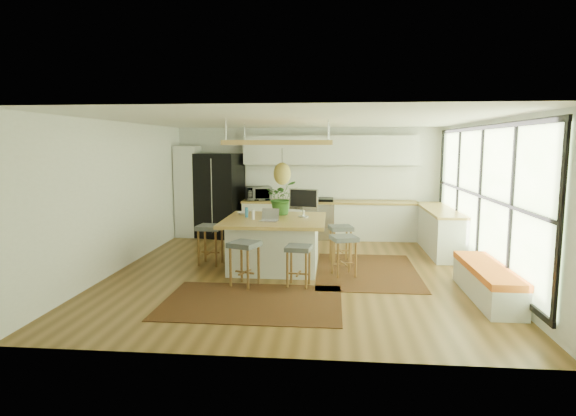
# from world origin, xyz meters

# --- Properties ---
(floor) EXTENTS (7.00, 7.00, 0.00)m
(floor) POSITION_xyz_m (0.00, 0.00, 0.00)
(floor) COLOR #523917
(floor) RESTS_ON ground
(ceiling) EXTENTS (7.00, 7.00, 0.00)m
(ceiling) POSITION_xyz_m (0.00, 0.00, 2.70)
(ceiling) COLOR white
(ceiling) RESTS_ON ground
(wall_back) EXTENTS (6.50, 0.00, 6.50)m
(wall_back) POSITION_xyz_m (0.00, 3.50, 1.35)
(wall_back) COLOR silver
(wall_back) RESTS_ON ground
(wall_front) EXTENTS (6.50, 0.00, 6.50)m
(wall_front) POSITION_xyz_m (0.00, -3.50, 1.35)
(wall_front) COLOR silver
(wall_front) RESTS_ON ground
(wall_left) EXTENTS (0.00, 7.00, 7.00)m
(wall_left) POSITION_xyz_m (-3.25, 0.00, 1.35)
(wall_left) COLOR silver
(wall_left) RESTS_ON ground
(wall_right) EXTENTS (0.00, 7.00, 7.00)m
(wall_right) POSITION_xyz_m (3.25, 0.00, 1.35)
(wall_right) COLOR silver
(wall_right) RESTS_ON ground
(window_wall) EXTENTS (0.10, 6.20, 2.60)m
(window_wall) POSITION_xyz_m (3.22, 0.00, 1.40)
(window_wall) COLOR black
(window_wall) RESTS_ON wall_right
(pantry) EXTENTS (0.55, 0.60, 2.25)m
(pantry) POSITION_xyz_m (-2.95, 3.18, 1.12)
(pantry) COLOR silver
(pantry) RESTS_ON floor
(back_counter_base) EXTENTS (4.20, 0.60, 0.88)m
(back_counter_base) POSITION_xyz_m (0.55, 3.18, 0.44)
(back_counter_base) COLOR silver
(back_counter_base) RESTS_ON floor
(back_counter_top) EXTENTS (4.24, 0.64, 0.05)m
(back_counter_top) POSITION_xyz_m (0.55, 3.18, 0.90)
(back_counter_top) COLOR olive
(back_counter_top) RESTS_ON back_counter_base
(backsplash) EXTENTS (4.20, 0.02, 0.80)m
(backsplash) POSITION_xyz_m (0.55, 3.48, 1.35)
(backsplash) COLOR white
(backsplash) RESTS_ON wall_back
(upper_cabinets) EXTENTS (4.20, 0.34, 0.70)m
(upper_cabinets) POSITION_xyz_m (0.55, 3.32, 2.15)
(upper_cabinets) COLOR silver
(upper_cabinets) RESTS_ON wall_back
(range) EXTENTS (0.76, 0.62, 1.00)m
(range) POSITION_xyz_m (0.30, 3.18, 0.50)
(range) COLOR #A5A5AA
(range) RESTS_ON floor
(right_counter_base) EXTENTS (0.60, 2.50, 0.88)m
(right_counter_base) POSITION_xyz_m (2.93, 2.00, 0.44)
(right_counter_base) COLOR silver
(right_counter_base) RESTS_ON floor
(right_counter_top) EXTENTS (0.64, 2.54, 0.05)m
(right_counter_top) POSITION_xyz_m (2.93, 2.00, 0.90)
(right_counter_top) COLOR olive
(right_counter_top) RESTS_ON right_counter_base
(window_bench) EXTENTS (0.52, 2.00, 0.50)m
(window_bench) POSITION_xyz_m (2.95, -1.20, 0.25)
(window_bench) COLOR silver
(window_bench) RESTS_ON floor
(ceiling_panel) EXTENTS (1.86, 1.86, 0.80)m
(ceiling_panel) POSITION_xyz_m (-0.30, 0.40, 2.05)
(ceiling_panel) COLOR olive
(ceiling_panel) RESTS_ON ceiling
(rug_near) EXTENTS (2.60, 1.80, 0.01)m
(rug_near) POSITION_xyz_m (-0.52, -1.71, 0.01)
(rug_near) COLOR black
(rug_near) RESTS_ON floor
(rug_right) EXTENTS (1.80, 2.60, 0.01)m
(rug_right) POSITION_xyz_m (1.27, 0.18, 0.01)
(rug_right) COLOR black
(rug_right) RESTS_ON floor
(fridge) EXTENTS (1.18, 1.01, 2.07)m
(fridge) POSITION_xyz_m (-2.15, 3.15, 0.93)
(fridge) COLOR black
(fridge) RESTS_ON floor
(island) EXTENTS (1.85, 1.85, 0.93)m
(island) POSITION_xyz_m (-0.42, 0.29, 0.47)
(island) COLOR olive
(island) RESTS_ON floor
(stool_near_left) EXTENTS (0.56, 0.56, 0.73)m
(stool_near_left) POSITION_xyz_m (-0.77, -0.92, 0.35)
(stool_near_left) COLOR #3F4346
(stool_near_left) RESTS_ON floor
(stool_near_right) EXTENTS (0.44, 0.44, 0.67)m
(stool_near_right) POSITION_xyz_m (0.10, -0.85, 0.35)
(stool_near_right) COLOR #3F4346
(stool_near_right) RESTS_ON floor
(stool_right_front) EXTENTS (0.53, 0.53, 0.71)m
(stool_right_front) POSITION_xyz_m (0.84, -0.16, 0.35)
(stool_right_front) COLOR #3F4346
(stool_right_front) RESTS_ON floor
(stool_right_back) EXTENTS (0.51, 0.51, 0.72)m
(stool_right_back) POSITION_xyz_m (0.80, 0.83, 0.35)
(stool_right_back) COLOR #3F4346
(stool_right_back) RESTS_ON floor
(stool_left_side) EXTENTS (0.50, 0.50, 0.76)m
(stool_left_side) POSITION_xyz_m (-1.69, 0.42, 0.35)
(stool_left_side) COLOR #3F4346
(stool_left_side) RESTS_ON floor
(laptop) EXTENTS (0.36, 0.38, 0.24)m
(laptop) POSITION_xyz_m (-0.49, -0.04, 1.05)
(laptop) COLOR #A5A5AA
(laptop) RESTS_ON island
(monitor) EXTENTS (0.62, 0.39, 0.55)m
(monitor) POSITION_xyz_m (0.09, 0.52, 1.19)
(monitor) COLOR #A5A5AA
(monitor) RESTS_ON island
(microwave) EXTENTS (0.68, 0.51, 0.41)m
(microwave) POSITION_xyz_m (-1.19, 3.18, 1.13)
(microwave) COLOR #A5A5AA
(microwave) RESTS_ON back_counter_top
(island_plant) EXTENTS (0.70, 0.75, 0.52)m
(island_plant) POSITION_xyz_m (-0.34, 0.80, 1.19)
(island_plant) COLOR #1E4C19
(island_plant) RESTS_ON island
(island_bowl) EXTENTS (0.24, 0.24, 0.06)m
(island_bowl) POSITION_xyz_m (-1.09, 0.71, 0.96)
(island_bowl) COLOR beige
(island_bowl) RESTS_ON island
(island_bottle_0) EXTENTS (0.07, 0.07, 0.19)m
(island_bottle_0) POSITION_xyz_m (-0.97, 0.39, 1.03)
(island_bottle_0) COLOR #3289C8
(island_bottle_0) RESTS_ON island
(island_bottle_1) EXTENTS (0.07, 0.07, 0.19)m
(island_bottle_1) POSITION_xyz_m (-0.82, 0.14, 1.03)
(island_bottle_1) COLOR silver
(island_bottle_1) RESTS_ON island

